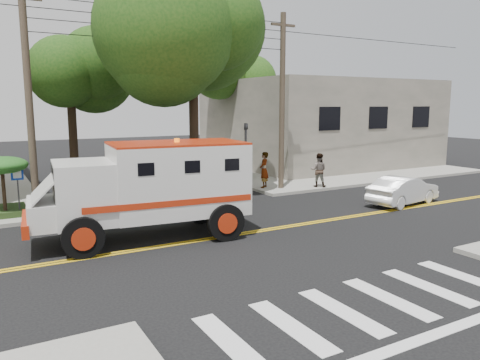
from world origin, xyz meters
TOP-DOWN VIEW (x-y plane):
  - ground at (0.00, 0.00)m, footprint 100.00×100.00m
  - sidewalk_ne at (13.50, 13.50)m, footprint 17.00×17.00m
  - building_right at (15.00, 14.00)m, footprint 14.00×12.00m
  - utility_pole_left at (-5.60, 6.00)m, footprint 0.28×0.28m
  - utility_pole_right at (6.30, 6.20)m, footprint 0.28×0.28m
  - tree_main at (1.94, 6.21)m, footprint 6.08×5.70m
  - tree_left at (-2.68, 11.79)m, footprint 4.48×4.20m
  - tree_right at (8.84, 15.77)m, footprint 4.80×4.50m
  - traffic_signal at (3.80, 5.60)m, footprint 0.15×0.18m
  - accessibility_sign at (-6.20, 6.17)m, footprint 0.45×0.10m
  - armored_truck at (-2.52, 1.07)m, footprint 7.33×3.47m
  - parked_sedan at (9.20, 0.66)m, footprint 4.07×1.98m
  - pedestrian_a at (5.56, 6.71)m, footprint 0.81×0.79m
  - pedestrian_b at (8.23, 5.50)m, footprint 1.10×1.09m

SIDE VIEW (x-z plane):
  - ground at x=0.00m, z-range 0.00..0.00m
  - sidewalk_ne at x=13.50m, z-range 0.00..0.15m
  - parked_sedan at x=9.20m, z-range 0.00..1.29m
  - pedestrian_b at x=8.23m, z-range 0.15..1.94m
  - pedestrian_a at x=5.56m, z-range 0.15..2.04m
  - accessibility_sign at x=-6.20m, z-range 0.35..2.38m
  - armored_truck at x=-2.52m, z-range 0.22..3.46m
  - traffic_signal at x=3.80m, z-range 0.43..4.03m
  - building_right at x=15.00m, z-range 0.15..6.15m
  - utility_pole_left at x=-5.60m, z-range 0.00..9.00m
  - utility_pole_right at x=6.30m, z-range 0.00..9.00m
  - tree_left at x=-2.68m, z-range 1.88..9.58m
  - tree_right at x=8.84m, z-range 1.99..10.19m
  - tree_main at x=1.94m, z-range 2.27..12.12m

